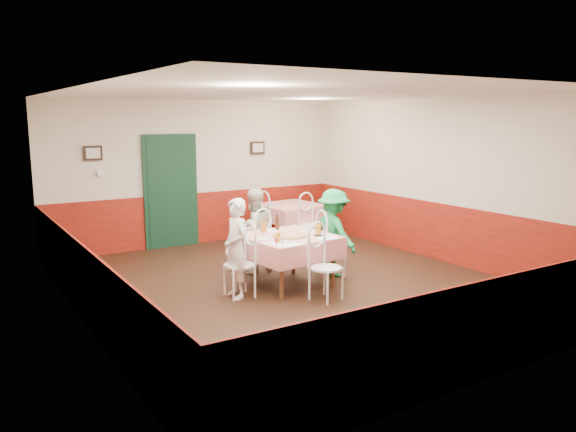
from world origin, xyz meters
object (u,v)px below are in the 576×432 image
chair_far (256,246)px  pizza (289,235)px  chair_left (239,265)px  glass_b (318,229)px  main_table (288,261)px  chair_second_a (257,223)px  chair_near (326,268)px  glass_c (264,227)px  wallet (318,236)px  diner_right (334,233)px  glass_a (278,238)px  chair_second_b (311,226)px  second_table (290,223)px  beer_bottle (277,223)px  diner_far (254,231)px  diner_left (236,248)px  chair_right (331,248)px

chair_far → pizza: (0.05, -0.92, 0.33)m
chair_left → glass_b: 1.33m
main_table → chair_second_a: (0.87, 2.50, 0.08)m
chair_near → main_table: bearing=80.6°
chair_near → glass_c: size_ratio=5.79×
wallet → diner_right: (0.56, 0.36, -0.08)m
chair_left → wallet: bearing=84.0°
glass_a → chair_second_b: bearing=46.1°
chair_far → second_table: bearing=-148.9°
wallet → chair_left: bearing=165.0°
main_table → chair_second_a: chair_second_a is taller
diner_right → chair_left: bearing=89.9°
pizza → glass_a: 0.41m
second_table → beer_bottle: size_ratio=5.06×
chair_left → diner_far: 1.26m
chair_far → pizza: 0.98m
chair_left → diner_left: bearing=-81.1°
chair_second_b → chair_left: bearing=-149.3°
second_table → diner_left: (-2.52, -2.58, 0.32)m
glass_c → beer_bottle: 0.26m
glass_a → wallet: size_ratio=1.19×
glass_a → diner_far: 1.24m
chair_second_b → pizza: chair_second_b is taller
chair_left → chair_second_b: 3.07m
diner_far → main_table: bearing=87.6°
second_table → beer_bottle: beer_bottle is taller
pizza → diner_far: 0.98m
chair_right → glass_b: (-0.42, -0.24, 0.38)m
chair_left → glass_a: 0.66m
pizza → beer_bottle: 0.51m
chair_second_a → wallet: size_ratio=8.18×
second_table → diner_left: diner_left is taller
wallet → diner_right: bearing=27.9°
chair_far → wallet: (0.42, -1.13, 0.32)m
chair_second_a → beer_bottle: 2.27m
chair_near → chair_far: bearing=80.6°
chair_left → diner_far: bearing=145.6°
diner_far → diner_right: size_ratio=0.99×
chair_left → chair_near: (0.92, -0.77, 0.00)m
chair_near → chair_second_a: bearing=61.9°
pizza → glass_b: (0.45, -0.09, 0.06)m
chair_far → chair_near: size_ratio=1.00×
chair_far → diner_right: size_ratio=0.66×
chair_second_b → wallet: chair_second_b is taller
glass_c → wallet: bearing=-51.8°
main_table → chair_far: (-0.08, 0.85, 0.08)m
chair_far → glass_b: (0.50, -1.01, 0.38)m
second_table → glass_c: bearing=-130.6°
glass_c → wallet: 0.85m
chair_near → chair_second_b: bearing=44.5°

